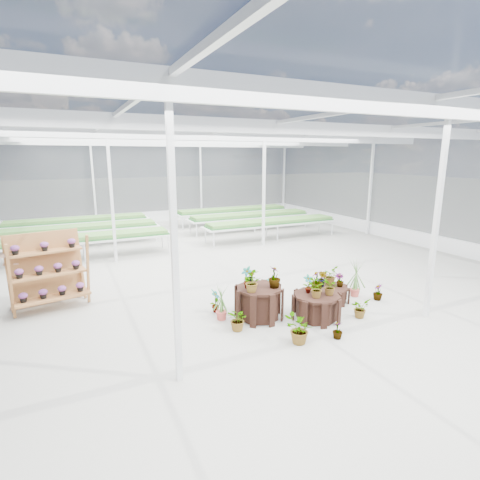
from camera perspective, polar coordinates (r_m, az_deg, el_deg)
name	(u,v)px	position (r m, az deg, el deg)	size (l,w,h in m)	color
ground_plane	(239,284)	(11.22, -0.12, -6.66)	(24.00, 24.00, 0.00)	gray
greenhouse_shell	(239,209)	(10.68, -0.12, 4.80)	(18.00, 24.00, 4.50)	white
steel_frame	(239,209)	(10.68, -0.12, 4.80)	(18.00, 24.00, 4.50)	silver
nursery_benches	(174,229)	(17.68, -10.08, 1.73)	(16.00, 7.00, 0.84)	silver
plinth_tall	(259,303)	(8.84, 2.89, -9.50)	(1.11, 1.11, 0.76)	black
plinth_mid	(316,306)	(9.01, 11.57, -9.88)	(1.12, 1.12, 0.59)	black
plinth_low	(331,294)	(10.14, 13.75, -7.99)	(0.89, 0.89, 0.40)	black
shelf_rack	(49,272)	(10.33, -27.15, -4.35)	(1.77, 0.94, 1.88)	#945F32
bird_table	(13,277)	(10.82, -31.27, -4.84)	(0.38, 0.38, 1.60)	#AA7C62
nursery_plants	(300,293)	(9.12, 9.17, -7.98)	(4.56, 2.76, 1.27)	#4A7936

